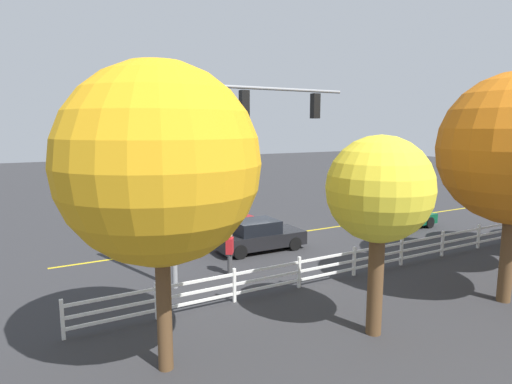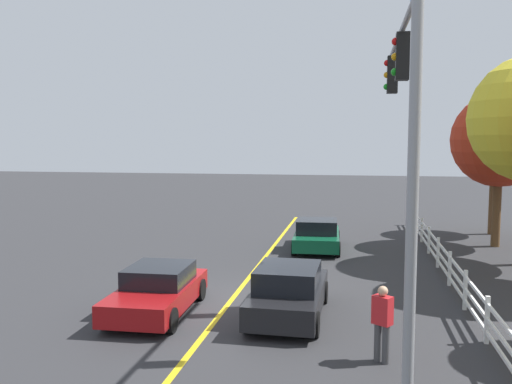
# 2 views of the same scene
# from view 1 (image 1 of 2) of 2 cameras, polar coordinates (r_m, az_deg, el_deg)

# --- Properties ---
(ground_plane) EXTENTS (120.00, 120.00, 0.00)m
(ground_plane) POSITION_cam_1_polar(r_m,az_deg,el_deg) (22.42, 0.46, -6.15)
(ground_plane) COLOR #2D2D30
(lane_center_stripe) EXTENTS (28.00, 0.16, 0.01)m
(lane_center_stripe) POSITION_cam_1_polar(r_m,az_deg,el_deg) (24.59, 8.61, -4.91)
(lane_center_stripe) COLOR gold
(lane_center_stripe) RESTS_ON ground_plane
(signal_assembly) EXTENTS (7.46, 0.38, 7.61)m
(signal_assembly) POSITION_cam_1_polar(r_m,az_deg,el_deg) (15.80, -3.88, 7.18)
(signal_assembly) COLOR gray
(signal_assembly) RESTS_ON ground_plane
(car_0) EXTENTS (4.23, 2.17, 1.36)m
(car_0) POSITION_cam_1_polar(r_m,az_deg,el_deg) (25.79, 18.64, -3.19)
(car_0) COLOR #0C4C2D
(car_0) RESTS_ON ground_plane
(car_1) EXTENTS (4.22, 2.02, 1.30)m
(car_1) POSITION_cam_1_polar(r_m,az_deg,el_deg) (23.15, -4.80, -4.09)
(car_1) COLOR maroon
(car_1) RESTS_ON ground_plane
(car_2) EXTENTS (4.24, 1.96, 1.45)m
(car_2) POSITION_cam_1_polar(r_m,az_deg,el_deg) (20.11, 0.31, -5.86)
(car_2) COLOR black
(car_2) RESTS_ON ground_plane
(pedestrian) EXTENTS (0.44, 0.48, 1.69)m
(pedestrian) POSITION_cam_1_polar(r_m,az_deg,el_deg) (16.87, -3.53, -7.92)
(pedestrian) COLOR #3F3F42
(pedestrian) RESTS_ON ground_plane
(white_rail_fence) EXTENTS (26.10, 0.10, 1.15)m
(white_rail_fence) POSITION_cam_1_polar(r_m,az_deg,el_deg) (19.01, 18.85, -7.49)
(white_rail_fence) COLOR white
(white_rail_fence) RESTS_ON ground_plane
(tree_2) EXTENTS (2.89, 2.89, 5.55)m
(tree_2) POSITION_cam_1_polar(r_m,az_deg,el_deg) (11.86, 16.16, 0.13)
(tree_2) COLOR brown
(tree_2) RESTS_ON ground_plane
(tree_3) EXTENTS (4.57, 4.57, 7.21)m
(tree_3) POSITION_cam_1_polar(r_m,az_deg,el_deg) (9.78, -12.81, 3.58)
(tree_3) COLOR brown
(tree_3) RESTS_ON ground_plane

